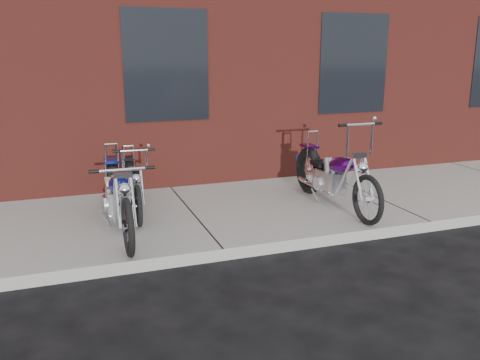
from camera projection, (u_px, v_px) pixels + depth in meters
name	position (u px, v px, depth m)	size (l,w,h in m)	color
ground	(223.00, 261.00, 6.05)	(120.00, 120.00, 0.00)	black
sidewalk	(192.00, 217.00, 7.40)	(22.00, 3.00, 0.15)	gray
chopper_purple	(333.00, 178.00, 7.59)	(0.59, 2.40, 1.35)	black
chopper_blue	(119.00, 199.00, 6.53)	(0.58, 2.38, 1.03)	black
chopper_third	(133.00, 187.00, 7.41)	(0.49, 1.99, 1.01)	black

